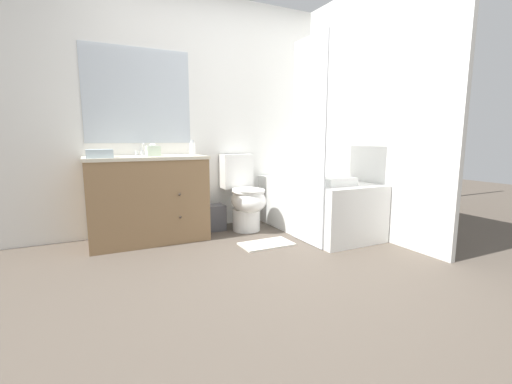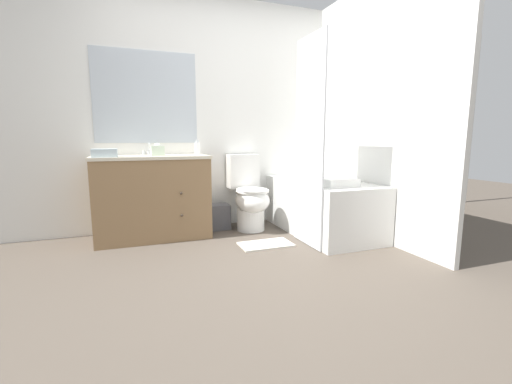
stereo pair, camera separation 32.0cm
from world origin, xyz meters
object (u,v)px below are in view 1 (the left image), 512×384
(wastebasket, at_px, (213,218))
(hand_towel_folded, at_px, (99,154))
(bathtub, at_px, (316,205))
(sink_faucet, at_px, (142,152))
(toilet, at_px, (245,196))
(bath_mat, at_px, (266,244))
(soap_dispenser, at_px, (192,148))
(tissue_box, at_px, (153,151))
(vanity_cabinet, at_px, (148,198))
(bath_towel_folded, at_px, (336,181))

(wastebasket, relative_size, hand_towel_folded, 1.29)
(wastebasket, bearing_deg, bathtub, -26.46)
(wastebasket, bearing_deg, sink_faucet, 171.32)
(toilet, bearing_deg, hand_towel_folded, -175.91)
(bath_mat, bearing_deg, toilet, 85.00)
(toilet, relative_size, soap_dispenser, 5.36)
(tissue_box, bearing_deg, bathtub, -13.22)
(toilet, relative_size, hand_towel_folded, 3.82)
(bathtub, distance_m, bath_mat, 0.82)
(tissue_box, bearing_deg, toilet, -1.41)
(toilet, height_order, soap_dispenser, soap_dispenser)
(tissue_box, distance_m, hand_towel_folded, 0.48)
(tissue_box, xyz_separation_m, soap_dispenser, (0.41, 0.09, 0.02))
(vanity_cabinet, xyz_separation_m, sink_faucet, (-0.00, 0.19, 0.44))
(sink_faucet, distance_m, soap_dispenser, 0.49)
(vanity_cabinet, distance_m, soap_dispenser, 0.67)
(soap_dispenser, bearing_deg, sink_faucet, 163.99)
(hand_towel_folded, relative_size, bath_mat, 0.44)
(wastebasket, relative_size, bath_towel_folded, 0.86)
(bathtub, distance_m, bath_towel_folded, 0.54)
(soap_dispenser, xyz_separation_m, bath_towel_folded, (1.13, -0.90, -0.30))
(soap_dispenser, bearing_deg, toilet, -11.71)
(sink_faucet, height_order, toilet, sink_faucet)
(tissue_box, height_order, soap_dispenser, soap_dispenser)
(bath_towel_folded, bearing_deg, vanity_cabinet, 152.17)
(wastebasket, bearing_deg, bath_mat, -69.94)
(hand_towel_folded, bearing_deg, toilet, 4.09)
(soap_dispenser, bearing_deg, bath_towel_folded, -38.48)
(sink_faucet, relative_size, wastebasket, 0.52)
(hand_towel_folded, distance_m, bath_towel_folded, 2.14)
(vanity_cabinet, xyz_separation_m, bath_towel_folded, (1.60, -0.85, 0.17))
(sink_faucet, relative_size, bathtub, 0.10)
(wastebasket, xyz_separation_m, hand_towel_folded, (-1.09, -0.24, 0.73))
(vanity_cabinet, relative_size, hand_towel_folded, 5.16)
(toilet, xyz_separation_m, tissue_box, (-0.95, 0.02, 0.51))
(bathtub, bearing_deg, hand_towel_folded, 172.97)
(sink_faucet, bearing_deg, soap_dispenser, -16.01)
(bath_towel_folded, bearing_deg, tissue_box, 152.24)
(vanity_cabinet, distance_m, bath_mat, 1.23)
(wastebasket, distance_m, bath_towel_folded, 1.38)
(vanity_cabinet, relative_size, tissue_box, 7.42)
(bathtub, bearing_deg, soap_dispenser, 158.92)
(sink_faucet, distance_m, bath_towel_folded, 1.93)
(soap_dispenser, bearing_deg, tissue_box, -167.90)
(bathtub, relative_size, hand_towel_folded, 6.50)
(sink_faucet, height_order, tissue_box, sink_faucet)
(sink_faucet, xyz_separation_m, soap_dispenser, (0.47, -0.14, 0.03))
(wastebasket, height_order, hand_towel_folded, hand_towel_folded)
(bathtub, height_order, bath_towel_folded, bath_towel_folded)
(sink_faucet, bearing_deg, vanity_cabinet, -90.00)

